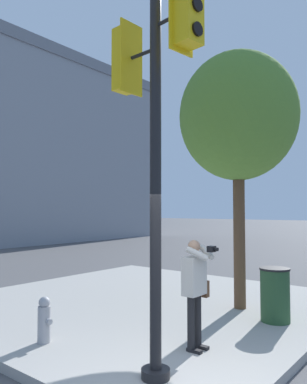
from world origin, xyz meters
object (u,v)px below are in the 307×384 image
(street_tree, at_px, (238,117))
(trash_bin, at_px, (275,295))
(traffic_signal_pole, at_px, (155,103))
(person_photographer, at_px, (195,284))
(fire_hydrant, at_px, (44,320))

(street_tree, relative_size, trash_bin, 5.54)
(traffic_signal_pole, relative_size, trash_bin, 5.48)
(trash_bin, bearing_deg, person_photographer, 168.82)
(street_tree, bearing_deg, traffic_signal_pole, -170.11)
(traffic_signal_pole, relative_size, fire_hydrant, 7.65)
(fire_hydrant, bearing_deg, street_tree, -21.24)
(traffic_signal_pole, height_order, fire_hydrant, traffic_signal_pole)
(traffic_signal_pole, relative_size, street_tree, 0.99)
(street_tree, height_order, fire_hydrant, street_tree)
(traffic_signal_pole, distance_m, fire_hydrant, 3.87)
(trash_bin, bearing_deg, street_tree, 63.17)
(fire_hydrant, xyz_separation_m, trash_bin, (3.46, -2.50, 0.15))
(traffic_signal_pole, relative_size, person_photographer, 3.35)
(person_photographer, xyz_separation_m, trash_bin, (2.17, -0.43, -0.48))
(street_tree, relative_size, fire_hydrant, 7.73)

